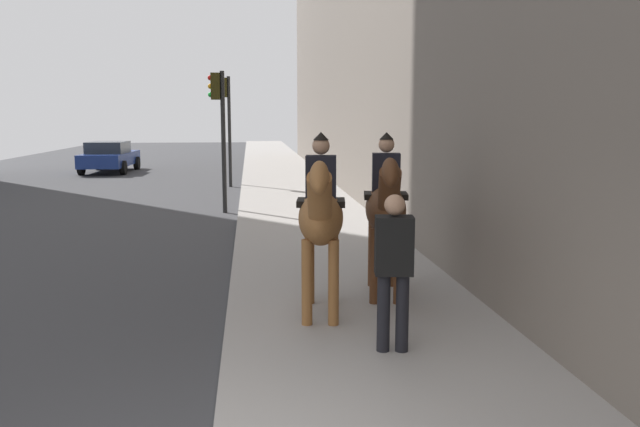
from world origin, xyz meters
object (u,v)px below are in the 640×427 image
mounted_horse_near (321,215)px  traffic_light_far_curb (227,114)px  pedestrian_greeting (394,262)px  traffic_light_near_curb (220,119)px  mounted_horse_far (386,207)px  car_near_lane (110,156)px

mounted_horse_near → traffic_light_far_curb: (16.06, 1.68, 1.29)m
pedestrian_greeting → traffic_light_far_curb: size_ratio=0.42×
traffic_light_near_curb → traffic_light_far_curb: size_ratio=0.94×
mounted_horse_near → mounted_horse_far: 1.26m
mounted_horse_near → car_near_lane: size_ratio=0.50×
pedestrian_greeting → traffic_light_far_curb: traffic_light_far_curb is taller
mounted_horse_near → car_near_lane: 24.06m
traffic_light_near_curb → car_near_lane: bearing=23.3°
mounted_horse_far → traffic_light_near_curb: size_ratio=0.60×
pedestrian_greeting → traffic_light_far_curb: 17.61m
mounted_horse_near → mounted_horse_far: size_ratio=1.01×
car_near_lane → pedestrian_greeting: bearing=-159.5°
mounted_horse_far → pedestrian_greeting: mounted_horse_far is taller
mounted_horse_near → traffic_light_near_curb: traffic_light_near_curb is taller
pedestrian_greeting → traffic_light_near_curb: size_ratio=0.45×
traffic_light_near_curb → traffic_light_far_curb: (6.45, 0.03, 0.15)m
traffic_light_near_curb → traffic_light_far_curb: 6.46m
car_near_lane → traffic_light_near_curb: traffic_light_near_curb is taller
mounted_horse_near → traffic_light_near_curb: size_ratio=0.61×
mounted_horse_near → pedestrian_greeting: mounted_horse_near is taller
traffic_light_near_curb → traffic_light_far_curb: bearing=0.3°
mounted_horse_far → traffic_light_near_curb: 9.29m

